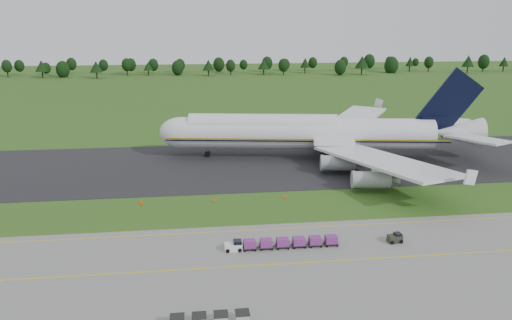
{
  "coord_description": "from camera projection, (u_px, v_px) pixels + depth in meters",
  "views": [
    {
      "loc": [
        -6.99,
        -84.23,
        33.15
      ],
      "look_at": [
        3.58,
        2.0,
        8.45
      ],
      "focal_mm": 35.0,
      "sensor_mm": 36.0,
      "label": 1
    }
  ],
  "objects": [
    {
      "name": "ground",
      "position": [
        238.0,
        208.0,
        90.3
      ],
      "size": [
        600.0,
        600.0,
        0.0
      ],
      "primitive_type": "plane",
      "color": "#2C5318",
      "rests_on": "ground"
    },
    {
      "name": "apron",
      "position": [
        263.0,
        315.0,
        57.83
      ],
      "size": [
        300.0,
        52.0,
        0.06
      ],
      "primitive_type": "cube",
      "color": "slate",
      "rests_on": "ground"
    },
    {
      "name": "taxiway",
      "position": [
        227.0,
        165.0,
        117.02
      ],
      "size": [
        300.0,
        40.0,
        0.08
      ],
      "primitive_type": "cube",
      "color": "black",
      "rests_on": "ground"
    },
    {
      "name": "apron_markings",
      "position": [
        256.0,
        284.0,
        64.52
      ],
      "size": [
        300.0,
        30.2,
        0.01
      ],
      "color": "#D7BB0C",
      "rests_on": "apron"
    },
    {
      "name": "tree_line",
      "position": [
        207.0,
        65.0,
        297.82
      ],
      "size": [
        524.8,
        22.36,
        11.91
      ],
      "color": "black",
      "rests_on": "ground"
    },
    {
      "name": "aircraft",
      "position": [
        312.0,
        133.0,
        121.5
      ],
      "size": [
        79.57,
        76.34,
        22.25
      ],
      "color": "silver",
      "rests_on": "ground"
    },
    {
      "name": "baggage_train",
      "position": [
        280.0,
        243.0,
        74.45
      ],
      "size": [
        17.11,
        1.55,
        1.49
      ],
      "color": "white",
      "rests_on": "apron"
    },
    {
      "name": "utility_cart",
      "position": [
        395.0,
        239.0,
        76.41
      ],
      "size": [
        2.23,
        1.49,
        1.17
      ],
      "color": "#272D1F",
      "rests_on": "apron"
    },
    {
      "name": "edge_markers",
      "position": [
        214.0,
        200.0,
        93.56
      ],
      "size": [
        27.3,
        0.3,
        0.6
      ],
      "color": "#FF4A08",
      "rests_on": "ground"
    }
  ]
}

